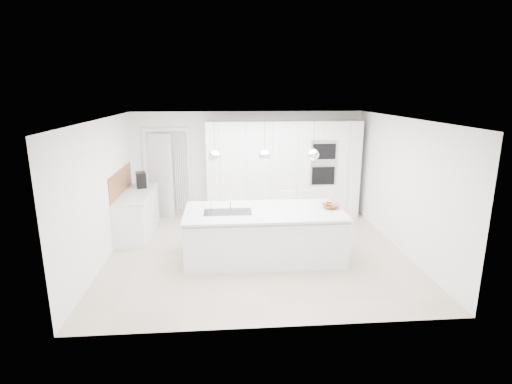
{
  "coord_description": "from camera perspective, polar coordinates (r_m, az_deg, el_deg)",
  "views": [
    {
      "loc": [
        -0.59,
        -7.05,
        3.0
      ],
      "look_at": [
        0.0,
        0.3,
        1.1
      ],
      "focal_mm": 28.0,
      "sensor_mm": 36.0,
      "label": 1
    }
  ],
  "objects": [
    {
      "name": "doorway_frame",
      "position": [
        9.82,
        -12.48,
        2.49
      ],
      "size": [
        1.11,
        0.08,
        2.13
      ],
      "primitive_type": null,
      "color": "white",
      "rests_on": "floor"
    },
    {
      "name": "oven_stack",
      "position": [
        9.37,
        9.64,
        4.1
      ],
      "size": [
        0.62,
        0.04,
        1.05
      ],
      "primitive_type": null,
      "color": "#A5A5A8",
      "rests_on": "tall_cabinets"
    },
    {
      "name": "left_worktop",
      "position": [
        8.72,
        -16.77,
        -0.26
      ],
      "size": [
        0.62,
        1.82,
        0.04
      ],
      "primitive_type": "cube",
      "color": "silver",
      "rests_on": "left_base_cabinets"
    },
    {
      "name": "ceiling",
      "position": [
        7.09,
        0.2,
        10.41
      ],
      "size": [
        5.5,
        5.5,
        0.0
      ],
      "primitive_type": "plane",
      "rotation": [
        3.14,
        0.0,
        0.0
      ],
      "color": "white",
      "rests_on": "wall_back"
    },
    {
      "name": "island_tap",
      "position": [
        7.22,
        -3.7,
        -1.25
      ],
      "size": [
        0.02,
        0.02,
        0.3
      ],
      "primitive_type": "cylinder",
      "color": "white",
      "rests_on": "island_worktop"
    },
    {
      "name": "island_base",
      "position": [
        7.25,
        1.18,
        -6.3
      ],
      "size": [
        2.8,
        1.2,
        0.86
      ],
      "primitive_type": "cube",
      "color": "white",
      "rests_on": "floor"
    },
    {
      "name": "floor",
      "position": [
        7.68,
        0.18,
        -8.53
      ],
      "size": [
        5.5,
        5.5,
        0.0
      ],
      "primitive_type": "plane",
      "color": "#C0AC97",
      "rests_on": "ground"
    },
    {
      "name": "bar_stool_right",
      "position": [
        8.19,
        7.32,
        -3.43
      ],
      "size": [
        0.41,
        0.52,
        1.0
      ],
      "primitive_type": null,
      "rotation": [
        0.0,
        0.0,
        0.19
      ],
      "color": "white",
      "rests_on": "floor"
    },
    {
      "name": "hallway_door",
      "position": [
        9.81,
        -13.95,
        2.28
      ],
      "size": [
        0.76,
        0.38,
        2.0
      ],
      "primitive_type": "cube",
      "rotation": [
        0.0,
        0.0,
        -0.44
      ],
      "color": "white",
      "rests_on": "floor"
    },
    {
      "name": "pendant_left",
      "position": [
        6.84,
        -5.89,
        5.12
      ],
      "size": [
        0.2,
        0.2,
        0.2
      ],
      "primitive_type": "sphere",
      "color": "white",
      "rests_on": "ceiling"
    },
    {
      "name": "pendant_right",
      "position": [
        7.01,
        8.2,
        5.28
      ],
      "size": [
        0.2,
        0.2,
        0.2
      ],
      "primitive_type": "sphere",
      "color": "white",
      "rests_on": "ceiling"
    },
    {
      "name": "wall_back",
      "position": [
        9.73,
        -1.05,
        4.07
      ],
      "size": [
        5.5,
        0.0,
        5.5
      ],
      "primitive_type": "plane",
      "rotation": [
        1.57,
        0.0,
        0.0
      ],
      "color": "white",
      "rests_on": "ground"
    },
    {
      "name": "espresso_machine",
      "position": [
        9.15,
        -16.1,
        1.69
      ],
      "size": [
        0.28,
        0.36,
        0.34
      ],
      "primitive_type": "cube",
      "rotation": [
        0.0,
        0.0,
        0.28
      ],
      "color": "black",
      "rests_on": "left_worktop"
    },
    {
      "name": "island_worktop",
      "position": [
        7.15,
        1.15,
        -2.78
      ],
      "size": [
        2.84,
        1.4,
        0.04
      ],
      "primitive_type": "cube",
      "color": "silver",
      "rests_on": "island_base"
    },
    {
      "name": "tall_cabinets",
      "position": [
        9.53,
        3.88,
        3.22
      ],
      "size": [
        3.6,
        0.6,
        2.3
      ],
      "primitive_type": "cube",
      "color": "white",
      "rests_on": "floor"
    },
    {
      "name": "left_base_cabinets",
      "position": [
        8.84,
        -16.56,
        -3.08
      ],
      "size": [
        0.6,
        1.8,
        0.86
      ],
      "primitive_type": "cube",
      "color": "white",
      "rests_on": "floor"
    },
    {
      "name": "radiator",
      "position": [
        9.8,
        -10.58,
        1.53
      ],
      "size": [
        0.32,
        0.04,
        1.4
      ],
      "primitive_type": null,
      "color": "white",
      "rests_on": "floor"
    },
    {
      "name": "fruit_bowl",
      "position": [
        7.39,
        10.59,
        -2.0
      ],
      "size": [
        0.36,
        0.36,
        0.08
      ],
      "primitive_type": "imported",
      "rotation": [
        0.0,
        0.0,
        0.16
      ],
      "color": "#9B5831",
      "rests_on": "island_worktop"
    },
    {
      "name": "banana_bunch",
      "position": [
        7.35,
        10.51,
        -1.43
      ],
      "size": [
        0.25,
        0.18,
        0.22
      ],
      "primitive_type": "torus",
      "rotation": [
        1.22,
        0.0,
        0.35
      ],
      "color": "yellow",
      "rests_on": "fruit_bowl"
    },
    {
      "name": "island_sink",
      "position": [
        7.09,
        -4.05,
        -3.48
      ],
      "size": [
        0.84,
        0.44,
        0.18
      ],
      "primitive_type": null,
      "color": "#3F3F42",
      "rests_on": "island_worktop"
    },
    {
      "name": "pendant_mid",
      "position": [
        6.87,
        1.24,
        5.24
      ],
      "size": [
        0.2,
        0.2,
        0.2
      ],
      "primitive_type": "sphere",
      "color": "white",
      "rests_on": "ceiling"
    },
    {
      "name": "apple_c",
      "position": [
        7.44,
        10.49,
        -1.66
      ],
      "size": [
        0.07,
        0.07,
        0.07
      ],
      "primitive_type": "sphere",
      "color": "#A80617",
      "rests_on": "fruit_bowl"
    },
    {
      "name": "bar_stool_left",
      "position": [
        8.13,
        4.55,
        -3.52
      ],
      "size": [
        0.41,
        0.51,
        1.0
      ],
      "primitive_type": null,
      "rotation": [
        0.0,
        0.0,
        -0.18
      ],
      "color": "white",
      "rests_on": "floor"
    },
    {
      "name": "wall_left",
      "position": [
        7.58,
        -21.02,
        0.12
      ],
      "size": [
        0.0,
        5.0,
        5.0
      ],
      "primitive_type": "plane",
      "rotation": [
        1.57,
        0.0,
        1.57
      ],
      "color": "white",
      "rests_on": "ground"
    },
    {
      "name": "apple_b",
      "position": [
        7.42,
        10.25,
        -1.64
      ],
      "size": [
        0.09,
        0.09,
        0.09
      ],
      "primitive_type": "sphere",
      "color": "#A80617",
      "rests_on": "fruit_bowl"
    },
    {
      "name": "oak_backsplash",
      "position": [
        8.72,
        -18.74,
        1.42
      ],
      "size": [
        0.02,
        1.8,
        0.5
      ],
      "primitive_type": "cube",
      "color": "#9B5831",
      "rests_on": "wall_left"
    },
    {
      "name": "apple_a",
      "position": [
        7.41,
        10.59,
        -1.73
      ],
      "size": [
        0.08,
        0.08,
        0.08
      ],
      "primitive_type": "sphere",
      "color": "#A80617",
      "rests_on": "fruit_bowl"
    }
  ]
}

